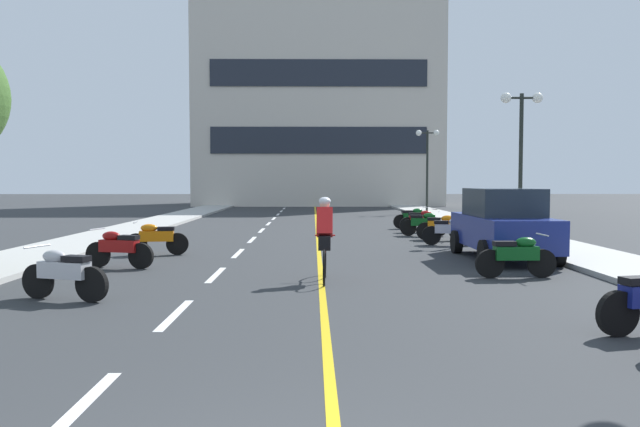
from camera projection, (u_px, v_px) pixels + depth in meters
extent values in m
plane|color=#2D3033|center=(311.00, 232.00, 24.50)|extent=(140.00, 140.00, 0.00)
cube|color=#A8A8A3|center=(146.00, 226.00, 27.41)|extent=(2.40, 72.00, 0.12)
cube|color=#A8A8A3|center=(475.00, 225.00, 27.57)|extent=(2.40, 72.00, 0.12)
cube|color=silver|center=(75.00, 412.00, 5.50)|extent=(0.14, 2.20, 0.01)
cube|color=silver|center=(175.00, 314.00, 9.49)|extent=(0.14, 2.20, 0.01)
cube|color=silver|center=(216.00, 275.00, 13.49)|extent=(0.14, 2.20, 0.01)
cube|color=silver|center=(238.00, 253.00, 17.48)|extent=(0.14, 2.20, 0.01)
cube|color=silver|center=(252.00, 240.00, 21.48)|extent=(0.14, 2.20, 0.01)
cube|color=silver|center=(262.00, 230.00, 25.47)|extent=(0.14, 2.20, 0.01)
cube|color=silver|center=(269.00, 224.00, 29.47)|extent=(0.14, 2.20, 0.01)
cube|color=silver|center=(274.00, 218.00, 33.46)|extent=(0.14, 2.20, 0.01)
cube|color=silver|center=(278.00, 214.00, 37.45)|extent=(0.14, 2.20, 0.01)
cube|color=silver|center=(281.00, 211.00, 41.45)|extent=(0.14, 2.20, 0.01)
cube|color=silver|center=(284.00, 208.00, 45.44)|extent=(0.14, 2.20, 0.01)
cube|color=silver|center=(286.00, 206.00, 49.44)|extent=(0.14, 2.20, 0.01)
cube|color=gold|center=(317.00, 227.00, 27.49)|extent=(0.12, 66.00, 0.01)
cube|color=beige|center=(318.00, 103.00, 52.84)|extent=(19.74, 9.66, 17.04)
cube|color=#1E232D|center=(319.00, 140.00, 48.15)|extent=(16.58, 0.10, 2.05)
cube|color=#1E232D|center=(319.00, 73.00, 47.88)|extent=(16.58, 0.10, 2.05)
cylinder|color=black|center=(521.00, 165.00, 21.97)|extent=(0.14, 0.14, 4.93)
cylinder|color=black|center=(522.00, 98.00, 21.85)|extent=(1.10, 0.08, 0.08)
sphere|color=white|center=(506.00, 98.00, 21.84)|extent=(0.36, 0.36, 0.36)
sphere|color=white|center=(538.00, 98.00, 21.85)|extent=(0.36, 0.36, 0.36)
cylinder|color=black|center=(427.00, 171.00, 39.11)|extent=(0.14, 0.14, 5.01)
cylinder|color=black|center=(428.00, 133.00, 38.99)|extent=(1.10, 0.08, 0.08)
sphere|color=white|center=(419.00, 133.00, 38.98)|extent=(0.36, 0.36, 0.36)
sphere|color=white|center=(436.00, 133.00, 39.00)|extent=(0.36, 0.36, 0.36)
cylinder|color=black|center=(456.00, 242.00, 17.50)|extent=(0.23, 0.64, 0.64)
cylinder|color=black|center=(517.00, 242.00, 17.54)|extent=(0.23, 0.64, 0.64)
cylinder|color=black|center=(485.00, 253.00, 14.70)|extent=(0.23, 0.64, 0.64)
cylinder|color=black|center=(557.00, 253.00, 14.74)|extent=(0.23, 0.64, 0.64)
cube|color=navy|center=(503.00, 231.00, 16.10)|extent=(1.74, 4.22, 0.80)
cube|color=#1E2833|center=(503.00, 202.00, 16.06)|extent=(1.58, 2.22, 0.70)
cylinder|color=black|center=(618.00, 314.00, 8.14)|extent=(0.61, 0.23, 0.60)
cube|color=black|center=(638.00, 281.00, 8.19)|extent=(0.48, 0.33, 0.10)
cylinder|color=black|center=(38.00, 281.00, 10.76)|extent=(0.60, 0.29, 0.60)
cylinder|color=black|center=(92.00, 285.00, 10.42)|extent=(0.60, 0.29, 0.60)
cube|color=#B2B2B7|center=(64.00, 270.00, 10.58)|extent=(0.94, 0.56, 0.28)
ellipsoid|color=#B2B2B7|center=(54.00, 256.00, 10.63)|extent=(0.49, 0.37, 0.22)
cube|color=black|center=(76.00, 259.00, 10.49)|extent=(0.49, 0.37, 0.10)
cylinder|color=silver|center=(37.00, 246.00, 10.73)|extent=(0.22, 0.58, 0.03)
cylinder|color=black|center=(542.00, 263.00, 13.08)|extent=(0.60, 0.13, 0.60)
cylinder|color=black|center=(490.00, 264.00, 13.01)|extent=(0.60, 0.13, 0.60)
cube|color=#0C4C19|center=(516.00, 253.00, 13.03)|extent=(0.91, 0.32, 0.28)
ellipsoid|color=#0C4C19|center=(526.00, 242.00, 13.03)|extent=(0.45, 0.26, 0.22)
cube|color=black|center=(504.00, 244.00, 13.01)|extent=(0.45, 0.26, 0.10)
cylinder|color=silver|center=(542.00, 235.00, 13.05)|extent=(0.06, 0.60, 0.03)
cylinder|color=black|center=(98.00, 255.00, 14.62)|extent=(0.61, 0.24, 0.60)
cylinder|color=black|center=(141.00, 256.00, 14.37)|extent=(0.61, 0.24, 0.60)
cube|color=maroon|center=(119.00, 246.00, 14.49)|extent=(0.94, 0.49, 0.28)
ellipsoid|color=maroon|center=(111.00, 236.00, 14.52)|extent=(0.48, 0.34, 0.22)
cube|color=black|center=(129.00, 237.00, 14.42)|extent=(0.48, 0.34, 0.10)
cylinder|color=silver|center=(98.00, 229.00, 14.59)|extent=(0.17, 0.59, 0.03)
cylinder|color=black|center=(136.00, 244.00, 16.96)|extent=(0.61, 0.17, 0.60)
cylinder|color=black|center=(177.00, 244.00, 17.11)|extent=(0.61, 0.17, 0.60)
cube|color=orange|center=(157.00, 236.00, 17.02)|extent=(0.93, 0.39, 0.28)
ellipsoid|color=orange|center=(149.00, 228.00, 16.98)|extent=(0.47, 0.29, 0.22)
cube|color=black|center=(166.00, 229.00, 17.05)|extent=(0.47, 0.29, 0.10)
cylinder|color=silver|center=(136.00, 222.00, 16.93)|extent=(0.10, 0.60, 0.03)
cylinder|color=black|center=(467.00, 236.00, 19.55)|extent=(0.61, 0.19, 0.60)
cylinder|color=black|center=(431.00, 236.00, 19.71)|extent=(0.61, 0.19, 0.60)
cube|color=#B2B2B7|center=(449.00, 229.00, 19.62)|extent=(0.93, 0.42, 0.28)
ellipsoid|color=#B2B2B7|center=(456.00, 222.00, 19.58)|extent=(0.47, 0.31, 0.22)
cube|color=black|center=(441.00, 222.00, 19.64)|extent=(0.47, 0.31, 0.10)
cylinder|color=silver|center=(467.00, 217.00, 19.52)|extent=(0.13, 0.60, 0.03)
cylinder|color=black|center=(458.00, 232.00, 21.12)|extent=(0.60, 0.27, 0.60)
cylinder|color=black|center=(425.00, 231.00, 21.42)|extent=(0.60, 0.27, 0.60)
cube|color=orange|center=(442.00, 225.00, 21.26)|extent=(0.94, 0.53, 0.28)
ellipsoid|color=orange|center=(448.00, 219.00, 21.19)|extent=(0.49, 0.36, 0.22)
cube|color=black|center=(434.00, 219.00, 21.32)|extent=(0.49, 0.36, 0.10)
cylinder|color=silver|center=(458.00, 214.00, 21.09)|extent=(0.20, 0.58, 0.03)
cylinder|color=black|center=(439.00, 228.00, 22.75)|extent=(0.61, 0.23, 0.60)
cylinder|color=black|center=(408.00, 228.00, 22.98)|extent=(0.61, 0.23, 0.60)
cube|color=#0C4C19|center=(424.00, 222.00, 22.86)|extent=(0.94, 0.47, 0.28)
ellipsoid|color=#0C4C19|center=(429.00, 216.00, 22.80)|extent=(0.48, 0.33, 0.22)
cube|color=black|center=(417.00, 216.00, 22.90)|extent=(0.48, 0.33, 0.10)
cylinder|color=silver|center=(439.00, 212.00, 22.72)|extent=(0.16, 0.59, 0.03)
cylinder|color=black|center=(434.00, 225.00, 24.60)|extent=(0.61, 0.18, 0.60)
cylinder|color=black|center=(407.00, 225.00, 24.44)|extent=(0.61, 0.18, 0.60)
cube|color=maroon|center=(421.00, 219.00, 24.51)|extent=(0.93, 0.40, 0.28)
ellipsoid|color=maroon|center=(426.00, 213.00, 24.53)|extent=(0.47, 0.30, 0.22)
cube|color=black|center=(415.00, 214.00, 24.46)|extent=(0.47, 0.30, 0.10)
cylinder|color=silver|center=(434.00, 209.00, 24.57)|extent=(0.11, 0.60, 0.03)
cylinder|color=black|center=(425.00, 221.00, 26.58)|extent=(0.61, 0.21, 0.60)
cylinder|color=black|center=(400.00, 222.00, 26.36)|extent=(0.61, 0.21, 0.60)
cube|color=#0C4C19|center=(413.00, 216.00, 26.45)|extent=(0.94, 0.44, 0.28)
ellipsoid|color=#0C4C19|center=(417.00, 211.00, 26.48)|extent=(0.48, 0.32, 0.22)
cube|color=black|center=(407.00, 212.00, 26.39)|extent=(0.48, 0.32, 0.10)
cylinder|color=silver|center=(425.00, 207.00, 26.54)|extent=(0.14, 0.59, 0.03)
torus|color=black|center=(325.00, 261.00, 13.14)|extent=(0.07, 0.72, 0.72)
torus|color=black|center=(324.00, 268.00, 12.09)|extent=(0.07, 0.72, 0.72)
cylinder|color=red|center=(325.00, 250.00, 12.57)|extent=(0.08, 0.95, 0.04)
cube|color=black|center=(324.00, 239.00, 12.41)|extent=(0.11, 0.20, 0.06)
cylinder|color=red|center=(325.00, 235.00, 13.01)|extent=(0.42, 0.05, 0.03)
cube|color=black|center=(324.00, 243.00, 12.47)|extent=(0.25, 0.37, 0.28)
cube|color=red|center=(325.00, 222.00, 12.60)|extent=(0.34, 0.47, 0.61)
sphere|color=beige|center=(325.00, 204.00, 12.71)|extent=(0.20, 0.20, 0.20)
ellipsoid|color=white|center=(325.00, 201.00, 12.70)|extent=(0.24, 0.26, 0.16)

